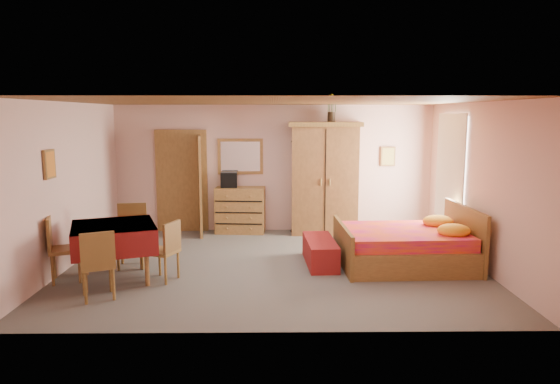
{
  "coord_description": "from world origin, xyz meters",
  "views": [
    {
      "loc": [
        0.01,
        -7.76,
        2.41
      ],
      "look_at": [
        0.1,
        0.3,
        1.15
      ],
      "focal_mm": 32.0,
      "sensor_mm": 36.0,
      "label": 1
    }
  ],
  "objects_px": {
    "wall_mirror": "(240,156)",
    "dining_table": "(115,253)",
    "wardrobe": "(325,178)",
    "chair_west": "(66,249)",
    "sunflower_vase": "(331,108)",
    "chest_of_drawers": "(240,210)",
    "chair_south": "(97,264)",
    "floor_lamp": "(296,187)",
    "chair_north": "(131,236)",
    "chair_east": "(162,251)",
    "bench": "(320,252)",
    "stereo": "(229,180)",
    "bed": "(404,236)"
  },
  "relations": [
    {
      "from": "stereo",
      "to": "chair_north",
      "type": "distance_m",
      "value": 2.78
    },
    {
      "from": "bench",
      "to": "chair_south",
      "type": "relative_size",
      "value": 1.3
    },
    {
      "from": "chair_north",
      "to": "stereo",
      "type": "bearing_deg",
      "value": -126.94
    },
    {
      "from": "sunflower_vase",
      "to": "chair_south",
      "type": "xyz_separation_m",
      "value": [
        -3.47,
        -3.68,
        -2.06
      ]
    },
    {
      "from": "chest_of_drawers",
      "to": "stereo",
      "type": "relative_size",
      "value": 3.0
    },
    {
      "from": "chair_south",
      "to": "bed",
      "type": "bearing_deg",
      "value": -6.44
    },
    {
      "from": "bench",
      "to": "floor_lamp",
      "type": "bearing_deg",
      "value": 97.4
    },
    {
      "from": "chest_of_drawers",
      "to": "chair_south",
      "type": "height_order",
      "value": "chest_of_drawers"
    },
    {
      "from": "floor_lamp",
      "to": "wardrobe",
      "type": "distance_m",
      "value": 0.61
    },
    {
      "from": "chest_of_drawers",
      "to": "chair_east",
      "type": "relative_size",
      "value": 1.12
    },
    {
      "from": "floor_lamp",
      "to": "chest_of_drawers",
      "type": "bearing_deg",
      "value": -178.06
    },
    {
      "from": "bench",
      "to": "chair_north",
      "type": "xyz_separation_m",
      "value": [
        -3.01,
        -0.12,
        0.3
      ]
    },
    {
      "from": "bed",
      "to": "chair_south",
      "type": "xyz_separation_m",
      "value": [
        -4.4,
        -1.4,
        -0.01
      ]
    },
    {
      "from": "sunflower_vase",
      "to": "chair_west",
      "type": "xyz_separation_m",
      "value": [
        -4.17,
        -2.99,
        -2.05
      ]
    },
    {
      "from": "wall_mirror",
      "to": "chair_south",
      "type": "bearing_deg",
      "value": -114.33
    },
    {
      "from": "dining_table",
      "to": "chair_north",
      "type": "bearing_deg",
      "value": 84.8
    },
    {
      "from": "chest_of_drawers",
      "to": "chair_south",
      "type": "bearing_deg",
      "value": -109.69
    },
    {
      "from": "wardrobe",
      "to": "chair_south",
      "type": "bearing_deg",
      "value": -129.23
    },
    {
      "from": "wardrobe",
      "to": "bed",
      "type": "bearing_deg",
      "value": -60.9
    },
    {
      "from": "wall_mirror",
      "to": "wardrobe",
      "type": "height_order",
      "value": "wardrobe"
    },
    {
      "from": "sunflower_vase",
      "to": "chair_east",
      "type": "height_order",
      "value": "sunflower_vase"
    },
    {
      "from": "wall_mirror",
      "to": "dining_table",
      "type": "height_order",
      "value": "wall_mirror"
    },
    {
      "from": "dining_table",
      "to": "chair_south",
      "type": "bearing_deg",
      "value": -89.89
    },
    {
      "from": "bench",
      "to": "sunflower_vase",
      "type": "bearing_deg",
      "value": 79.76
    },
    {
      "from": "chest_of_drawers",
      "to": "bench",
      "type": "distance_m",
      "value": 2.65
    },
    {
      "from": "sunflower_vase",
      "to": "chair_east",
      "type": "xyz_separation_m",
      "value": [
        -2.78,
        -2.97,
        -2.09
      ]
    },
    {
      "from": "chest_of_drawers",
      "to": "dining_table",
      "type": "distance_m",
      "value": 3.4
    },
    {
      "from": "wardrobe",
      "to": "bench",
      "type": "xyz_separation_m",
      "value": [
        -0.27,
        -2.13,
        -0.93
      ]
    },
    {
      "from": "bench",
      "to": "wardrobe",
      "type": "bearing_deg",
      "value": 82.66
    },
    {
      "from": "chest_of_drawers",
      "to": "floor_lamp",
      "type": "bearing_deg",
      "value": 6.08
    },
    {
      "from": "chair_west",
      "to": "bench",
      "type": "bearing_deg",
      "value": 81.75
    },
    {
      "from": "bed",
      "to": "chair_north",
      "type": "relative_size",
      "value": 2.08
    },
    {
      "from": "chair_north",
      "to": "chair_west",
      "type": "distance_m",
      "value": 1.01
    },
    {
      "from": "chair_north",
      "to": "bench",
      "type": "bearing_deg",
      "value": 175.04
    },
    {
      "from": "bed",
      "to": "chair_east",
      "type": "relative_size",
      "value": 2.34
    },
    {
      "from": "chest_of_drawers",
      "to": "sunflower_vase",
      "type": "distance_m",
      "value": 2.76
    },
    {
      "from": "chair_west",
      "to": "stereo",
      "type": "bearing_deg",
      "value": 125.11
    },
    {
      "from": "chair_west",
      "to": "wardrobe",
      "type": "bearing_deg",
      "value": 105.69
    },
    {
      "from": "wall_mirror",
      "to": "stereo",
      "type": "relative_size",
      "value": 2.83
    },
    {
      "from": "floor_lamp",
      "to": "sunflower_vase",
      "type": "relative_size",
      "value": 3.43
    },
    {
      "from": "stereo",
      "to": "dining_table",
      "type": "relative_size",
      "value": 0.29
    },
    {
      "from": "chair_north",
      "to": "chair_west",
      "type": "relative_size",
      "value": 1.03
    },
    {
      "from": "wardrobe",
      "to": "chair_west",
      "type": "height_order",
      "value": "wardrobe"
    },
    {
      "from": "chest_of_drawers",
      "to": "stereo",
      "type": "distance_m",
      "value": 0.66
    },
    {
      "from": "wall_mirror",
      "to": "stereo",
      "type": "height_order",
      "value": "wall_mirror"
    },
    {
      "from": "bed",
      "to": "sunflower_vase",
      "type": "bearing_deg",
      "value": 110.11
    },
    {
      "from": "sunflower_vase",
      "to": "dining_table",
      "type": "xyz_separation_m",
      "value": [
        -3.47,
        -2.97,
        -2.11
      ]
    },
    {
      "from": "chair_north",
      "to": "wardrobe",
      "type": "bearing_deg",
      "value": -152.89
    },
    {
      "from": "wall_mirror",
      "to": "wardrobe",
      "type": "bearing_deg",
      "value": -11.22
    },
    {
      "from": "chest_of_drawers",
      "to": "dining_table",
      "type": "height_order",
      "value": "chest_of_drawers"
    }
  ]
}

